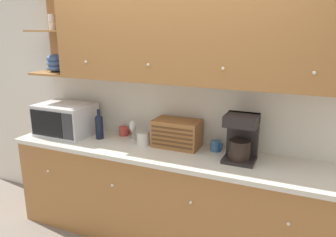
{
  "coord_description": "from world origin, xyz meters",
  "views": [
    {
      "loc": [
        1.15,
        -2.82,
        1.98
      ],
      "look_at": [
        0.0,
        -0.21,
        1.19
      ],
      "focal_mm": 35.0,
      "sensor_mm": 36.0,
      "label": 1
    }
  ],
  "objects_px": {
    "mug": "(124,131)",
    "mug_blue_second": "(216,146)",
    "bread_box": "(177,133)",
    "wine_bottle": "(99,125)",
    "storage_canister": "(143,138)",
    "coffee_maker": "(241,137)",
    "wine_glass": "(133,127)",
    "microwave": "(65,119)"
  },
  "relations": [
    {
      "from": "bread_box",
      "to": "coffee_maker",
      "type": "distance_m",
      "value": 0.62
    },
    {
      "from": "microwave",
      "to": "coffee_maker",
      "type": "xyz_separation_m",
      "value": [
        1.79,
        0.03,
        0.04
      ]
    },
    {
      "from": "microwave",
      "to": "storage_canister",
      "type": "height_order",
      "value": "microwave"
    },
    {
      "from": "wine_glass",
      "to": "mug",
      "type": "bearing_deg",
      "value": 155.22
    },
    {
      "from": "wine_bottle",
      "to": "storage_canister",
      "type": "relative_size",
      "value": 2.3
    },
    {
      "from": "storage_canister",
      "to": "mug_blue_second",
      "type": "bearing_deg",
      "value": 9.96
    },
    {
      "from": "wine_bottle",
      "to": "mug",
      "type": "distance_m",
      "value": 0.27
    },
    {
      "from": "mug",
      "to": "coffee_maker",
      "type": "relative_size",
      "value": 0.27
    },
    {
      "from": "wine_glass",
      "to": "coffee_maker",
      "type": "height_order",
      "value": "coffee_maker"
    },
    {
      "from": "microwave",
      "to": "wine_bottle",
      "type": "relative_size",
      "value": 1.83
    },
    {
      "from": "wine_glass",
      "to": "mug_blue_second",
      "type": "height_order",
      "value": "wine_glass"
    },
    {
      "from": "wine_glass",
      "to": "mug_blue_second",
      "type": "distance_m",
      "value": 0.85
    },
    {
      "from": "wine_glass",
      "to": "wine_bottle",
      "type": "bearing_deg",
      "value": -159.2
    },
    {
      "from": "mug_blue_second",
      "to": "microwave",
      "type": "bearing_deg",
      "value": -174.01
    },
    {
      "from": "mug",
      "to": "coffee_maker",
      "type": "xyz_separation_m",
      "value": [
        1.23,
        -0.18,
        0.16
      ]
    },
    {
      "from": "storage_canister",
      "to": "coffee_maker",
      "type": "height_order",
      "value": "coffee_maker"
    },
    {
      "from": "microwave",
      "to": "bread_box",
      "type": "height_order",
      "value": "microwave"
    },
    {
      "from": "coffee_maker",
      "to": "wine_glass",
      "type": "bearing_deg",
      "value": 173.98
    },
    {
      "from": "microwave",
      "to": "bread_box",
      "type": "xyz_separation_m",
      "value": [
        1.19,
        0.13,
        -0.03
      ]
    },
    {
      "from": "mug",
      "to": "bread_box",
      "type": "distance_m",
      "value": 0.63
    },
    {
      "from": "microwave",
      "to": "storage_canister",
      "type": "distance_m",
      "value": 0.88
    },
    {
      "from": "microwave",
      "to": "coffee_maker",
      "type": "relative_size",
      "value": 1.39
    },
    {
      "from": "microwave",
      "to": "mug_blue_second",
      "type": "relative_size",
      "value": 5.17
    },
    {
      "from": "wine_bottle",
      "to": "bread_box",
      "type": "height_order",
      "value": "wine_bottle"
    },
    {
      "from": "storage_canister",
      "to": "bread_box",
      "type": "distance_m",
      "value": 0.33
    },
    {
      "from": "microwave",
      "to": "mug",
      "type": "xyz_separation_m",
      "value": [
        0.56,
        0.21,
        -0.12
      ]
    },
    {
      "from": "wine_glass",
      "to": "storage_canister",
      "type": "xyz_separation_m",
      "value": [
        0.17,
        -0.1,
        -0.06
      ]
    },
    {
      "from": "mug",
      "to": "bread_box",
      "type": "relative_size",
      "value": 0.25
    },
    {
      "from": "storage_canister",
      "to": "wine_bottle",
      "type": "bearing_deg",
      "value": -178.06
    },
    {
      "from": "wine_bottle",
      "to": "microwave",
      "type": "bearing_deg",
      "value": -175.94
    },
    {
      "from": "bread_box",
      "to": "mug_blue_second",
      "type": "height_order",
      "value": "bread_box"
    },
    {
      "from": "mug",
      "to": "wine_glass",
      "type": "distance_m",
      "value": 0.18
    },
    {
      "from": "mug_blue_second",
      "to": "coffee_maker",
      "type": "xyz_separation_m",
      "value": [
        0.24,
        -0.13,
        0.15
      ]
    },
    {
      "from": "storage_canister",
      "to": "mug",
      "type": "bearing_deg",
      "value": 151.66
    },
    {
      "from": "microwave",
      "to": "mug_blue_second",
      "type": "height_order",
      "value": "microwave"
    },
    {
      "from": "wine_bottle",
      "to": "mug_blue_second",
      "type": "bearing_deg",
      "value": 6.65
    },
    {
      "from": "mug",
      "to": "mug_blue_second",
      "type": "distance_m",
      "value": 0.99
    },
    {
      "from": "storage_canister",
      "to": "bread_box",
      "type": "height_order",
      "value": "bread_box"
    },
    {
      "from": "mug_blue_second",
      "to": "wine_glass",
      "type": "bearing_deg",
      "value": -178.91
    },
    {
      "from": "bread_box",
      "to": "storage_canister",
      "type": "bearing_deg",
      "value": -165.13
    },
    {
      "from": "mug",
      "to": "bread_box",
      "type": "bearing_deg",
      "value": -7.82
    },
    {
      "from": "mug",
      "to": "mug_blue_second",
      "type": "height_order",
      "value": "mug_blue_second"
    }
  ]
}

